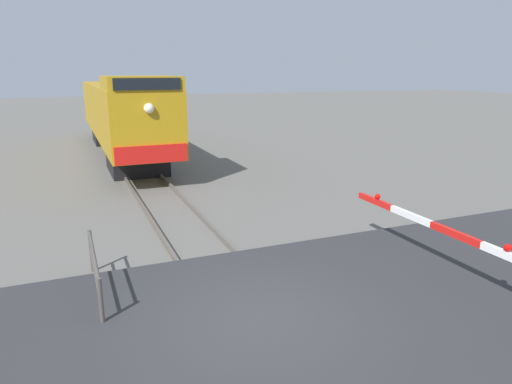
% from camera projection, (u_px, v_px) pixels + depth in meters
% --- Properties ---
extents(ground_plane, '(160.00, 160.00, 0.00)m').
position_uv_depth(ground_plane, '(260.00, 327.00, 7.96)').
color(ground_plane, '#605E59').
extents(rail_track_left, '(0.08, 80.00, 0.15)m').
position_uv_depth(rail_track_left, '(220.00, 332.00, 7.68)').
color(rail_track_left, '#59544C').
rests_on(rail_track_left, ground_plane).
extents(rail_track_right, '(0.08, 80.00, 0.15)m').
position_uv_depth(rail_track_right, '(297.00, 315.00, 8.21)').
color(rail_track_right, '#59544C').
rests_on(rail_track_right, ground_plane).
extents(road_surface, '(36.00, 6.08, 0.15)m').
position_uv_depth(road_surface, '(260.00, 323.00, 7.94)').
color(road_surface, '#2D2D30').
rests_on(road_surface, ground_plane).
extents(locomotive, '(2.71, 17.32, 4.09)m').
position_uv_depth(locomotive, '(121.00, 113.00, 23.71)').
color(locomotive, black).
rests_on(locomotive, ground_plane).
extents(guard_railing, '(0.08, 2.66, 0.95)m').
position_uv_depth(guard_railing, '(95.00, 267.00, 8.87)').
color(guard_railing, '#4C4742').
rests_on(guard_railing, ground_plane).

